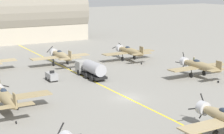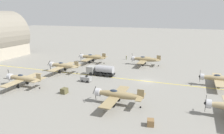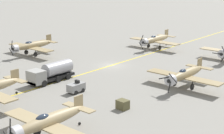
{
  "view_description": "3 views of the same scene",
  "coord_description": "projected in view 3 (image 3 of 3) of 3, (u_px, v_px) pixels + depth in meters",
  "views": [
    {
      "loc": [
        -27.18,
        -43.39,
        15.84
      ],
      "look_at": [
        1.49,
        7.02,
        3.01
      ],
      "focal_mm": 60.0,
      "sensor_mm": 36.0,
      "label": 1
    },
    {
      "loc": [
        -53.67,
        -10.45,
        17.31
      ],
      "look_at": [
        -3.25,
        8.41,
        3.84
      ],
      "focal_mm": 35.0,
      "sensor_mm": 36.0,
      "label": 2
    },
    {
      "loc": [
        -43.06,
        50.14,
        17.89
      ],
      "look_at": [
        -6.66,
        7.47,
        2.47
      ],
      "focal_mm": 60.0,
      "sensor_mm": 36.0,
      "label": 3
    }
  ],
  "objects": [
    {
      "name": "airplane_mid_left",
      "position": [
        185.0,
        74.0,
        55.86
      ],
      "size": [
        12.0,
        9.98,
        3.65
      ],
      "rotation": [
        0.0,
        0.0,
        0.02
      ],
      "color": "#937E55",
      "rests_on": "ground"
    },
    {
      "name": "fuel_tanker",
      "position": [
        51.0,
        72.0,
        58.77
      ],
      "size": [
        2.67,
        8.0,
        2.98
      ],
      "color": "black",
      "rests_on": "ground"
    },
    {
      "name": "ground_plane",
      "position": [
        111.0,
        66.0,
        68.47
      ],
      "size": [
        400.0,
        400.0,
        0.0
      ],
      "primitive_type": "plane",
      "color": "gray"
    },
    {
      "name": "airplane_mid_right",
      "position": [
        32.0,
        46.0,
        75.73
      ],
      "size": [
        12.0,
        9.98,
        3.74
      ],
      "rotation": [
        0.0,
        0.0,
        -0.04
      ],
      "color": "#968259",
      "rests_on": "ground"
    },
    {
      "name": "tow_tractor",
      "position": [
        76.0,
        87.0,
        53.9
      ],
      "size": [
        1.57,
        2.6,
        1.79
      ],
      "color": "gray",
      "rests_on": "ground"
    },
    {
      "name": "airplane_near_center",
      "position": [
        155.0,
        40.0,
        81.8
      ],
      "size": [
        12.0,
        9.98,
        3.67
      ],
      "rotation": [
        0.0,
        0.0,
        -0.17
      ],
      "color": "tan",
      "rests_on": "ground"
    },
    {
      "name": "supply_crate_mid_lane",
      "position": [
        123.0,
        105.0,
        47.74
      ],
      "size": [
        1.53,
        1.31,
        1.21
      ],
      "primitive_type": "cube",
      "rotation": [
        0.0,
        0.0,
        -0.07
      ],
      "color": "brown",
      "rests_on": "ground"
    },
    {
      "name": "airplane_far_left",
      "position": [
        48.0,
        121.0,
        39.22
      ],
      "size": [
        12.0,
        9.98,
        3.79
      ],
      "rotation": [
        0.0,
        0.0,
        -0.31
      ],
      "color": "tan",
      "rests_on": "ground"
    },
    {
      "name": "taxiway_stripe",
      "position": [
        111.0,
        66.0,
        68.47
      ],
      "size": [
        0.3,
        160.0,
        0.01
      ],
      "primitive_type": "cube",
      "color": "yellow",
      "rests_on": "ground"
    }
  ]
}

